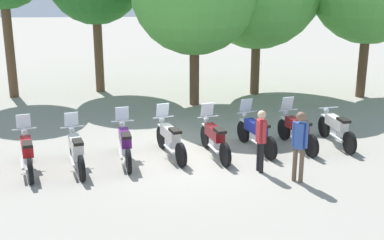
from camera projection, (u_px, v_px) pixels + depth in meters
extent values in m
plane|color=gray|center=(193.00, 156.00, 14.23)|extent=(80.00, 80.00, 0.00)
cylinder|color=black|center=(26.00, 150.00, 13.77)|extent=(0.29, 0.64, 0.64)
cylinder|color=black|center=(31.00, 171.00, 12.39)|extent=(0.29, 0.64, 0.64)
cube|color=silver|center=(25.00, 138.00, 13.67)|extent=(0.23, 0.38, 0.04)
cube|color=red|center=(27.00, 146.00, 13.02)|extent=(0.54, 0.98, 0.30)
cube|color=silver|center=(28.00, 157.00, 13.06)|extent=(0.33, 0.45, 0.24)
cube|color=black|center=(27.00, 144.00, 12.61)|extent=(0.36, 0.49, 0.08)
cylinder|color=silver|center=(25.00, 140.00, 13.60)|extent=(0.12, 0.23, 0.64)
cylinder|color=silver|center=(24.00, 129.00, 13.42)|extent=(0.60, 0.23, 0.04)
sphere|color=silver|center=(24.00, 132.00, 13.57)|extent=(0.20, 0.20, 0.16)
cylinder|color=silver|center=(22.00, 164.00, 12.75)|extent=(0.28, 0.69, 0.07)
cube|color=silver|center=(23.00, 121.00, 13.42)|extent=(0.38, 0.24, 0.39)
cylinder|color=black|center=(73.00, 148.00, 13.94)|extent=(0.29, 0.64, 0.64)
cylinder|color=black|center=(82.00, 168.00, 12.55)|extent=(0.29, 0.64, 0.64)
cube|color=silver|center=(72.00, 136.00, 13.85)|extent=(0.22, 0.38, 0.04)
cube|color=silver|center=(76.00, 144.00, 13.19)|extent=(0.54, 0.98, 0.30)
cube|color=silver|center=(77.00, 155.00, 13.23)|extent=(0.33, 0.45, 0.24)
cube|color=black|center=(78.00, 142.00, 12.78)|extent=(0.36, 0.49, 0.08)
cylinder|color=silver|center=(72.00, 138.00, 13.77)|extent=(0.12, 0.23, 0.64)
cylinder|color=silver|center=(72.00, 127.00, 13.59)|extent=(0.60, 0.22, 0.04)
sphere|color=silver|center=(72.00, 130.00, 13.75)|extent=(0.20, 0.20, 0.16)
cylinder|color=silver|center=(72.00, 162.00, 12.92)|extent=(0.28, 0.69, 0.07)
cube|color=silver|center=(71.00, 119.00, 13.59)|extent=(0.38, 0.24, 0.39)
cylinder|color=black|center=(123.00, 141.00, 14.46)|extent=(0.21, 0.65, 0.64)
cylinder|color=black|center=(129.00, 161.00, 13.01)|extent=(0.21, 0.65, 0.64)
cube|color=silver|center=(122.00, 130.00, 14.36)|extent=(0.18, 0.38, 0.04)
cube|color=#59196B|center=(125.00, 138.00, 13.68)|extent=(0.42, 0.98, 0.30)
cube|color=silver|center=(125.00, 148.00, 13.71)|extent=(0.29, 0.43, 0.24)
cube|color=black|center=(126.00, 136.00, 13.26)|extent=(0.31, 0.47, 0.08)
cylinder|color=silver|center=(123.00, 132.00, 14.29)|extent=(0.09, 0.23, 0.64)
cylinder|color=silver|center=(122.00, 121.00, 14.11)|extent=(0.62, 0.14, 0.04)
sphere|color=silver|center=(122.00, 124.00, 14.26)|extent=(0.19, 0.19, 0.16)
cylinder|color=silver|center=(121.00, 154.00, 13.42)|extent=(0.19, 0.70, 0.07)
cube|color=silver|center=(122.00, 113.00, 14.10)|extent=(0.38, 0.19, 0.39)
cylinder|color=black|center=(162.00, 137.00, 14.81)|extent=(0.31, 0.64, 0.64)
cylinder|color=black|center=(181.00, 155.00, 13.44)|extent=(0.31, 0.64, 0.64)
cube|color=silver|center=(161.00, 126.00, 14.71)|extent=(0.23, 0.38, 0.04)
cube|color=silver|center=(170.00, 133.00, 14.07)|extent=(0.56, 0.98, 0.30)
cube|color=silver|center=(171.00, 143.00, 14.10)|extent=(0.34, 0.45, 0.24)
cube|color=black|center=(175.00, 131.00, 13.66)|extent=(0.37, 0.49, 0.08)
cylinder|color=silver|center=(162.00, 128.00, 14.64)|extent=(0.12, 0.23, 0.64)
cylinder|color=silver|center=(163.00, 117.00, 14.46)|extent=(0.60, 0.24, 0.04)
sphere|color=silver|center=(162.00, 120.00, 14.61)|extent=(0.20, 0.20, 0.16)
cylinder|color=silver|center=(169.00, 149.00, 13.79)|extent=(0.30, 0.68, 0.07)
cube|color=silver|center=(162.00, 110.00, 14.46)|extent=(0.38, 0.24, 0.39)
cylinder|color=black|center=(206.00, 137.00, 14.85)|extent=(0.26, 0.64, 0.64)
cylinder|color=black|center=(225.00, 155.00, 13.44)|extent=(0.26, 0.64, 0.64)
cube|color=silver|center=(206.00, 126.00, 14.75)|extent=(0.21, 0.38, 0.04)
cube|color=maroon|center=(214.00, 133.00, 14.09)|extent=(0.50, 0.98, 0.30)
cube|color=silver|center=(215.00, 143.00, 14.12)|extent=(0.32, 0.44, 0.24)
cube|color=black|center=(220.00, 130.00, 13.67)|extent=(0.35, 0.49, 0.08)
cylinder|color=silver|center=(207.00, 127.00, 14.68)|extent=(0.11, 0.23, 0.64)
cylinder|color=silver|center=(208.00, 117.00, 14.50)|extent=(0.61, 0.20, 0.04)
sphere|color=silver|center=(206.00, 120.00, 14.65)|extent=(0.20, 0.20, 0.16)
cylinder|color=silver|center=(213.00, 149.00, 13.82)|extent=(0.25, 0.69, 0.07)
cube|color=silver|center=(207.00, 109.00, 14.49)|extent=(0.38, 0.22, 0.39)
cylinder|color=black|center=(243.00, 132.00, 15.30)|extent=(0.30, 0.64, 0.64)
cylinder|color=black|center=(270.00, 148.00, 13.93)|extent=(0.30, 0.64, 0.64)
cube|color=silver|center=(244.00, 121.00, 15.20)|extent=(0.23, 0.38, 0.04)
cube|color=navy|center=(256.00, 127.00, 14.56)|extent=(0.56, 0.98, 0.30)
cube|color=silver|center=(256.00, 137.00, 14.59)|extent=(0.34, 0.45, 0.24)
cube|color=black|center=(263.00, 125.00, 14.15)|extent=(0.37, 0.49, 0.08)
cylinder|color=silver|center=(245.00, 122.00, 15.13)|extent=(0.12, 0.23, 0.64)
cylinder|color=silver|center=(247.00, 112.00, 14.95)|extent=(0.60, 0.24, 0.04)
sphere|color=silver|center=(245.00, 115.00, 15.10)|extent=(0.20, 0.20, 0.16)
cylinder|color=silver|center=(256.00, 143.00, 14.28)|extent=(0.30, 0.68, 0.07)
cube|color=silver|center=(246.00, 105.00, 14.95)|extent=(0.38, 0.24, 0.39)
cylinder|color=black|center=(284.00, 129.00, 15.51)|extent=(0.27, 0.64, 0.64)
cylinder|color=black|center=(311.00, 146.00, 14.10)|extent=(0.27, 0.64, 0.64)
cube|color=silver|center=(285.00, 119.00, 15.41)|extent=(0.21, 0.38, 0.04)
cube|color=maroon|center=(297.00, 125.00, 14.75)|extent=(0.51, 0.98, 0.30)
cube|color=silver|center=(297.00, 135.00, 14.78)|extent=(0.32, 0.45, 0.24)
cube|color=black|center=(305.00, 123.00, 14.33)|extent=(0.35, 0.49, 0.08)
cylinder|color=silver|center=(286.00, 120.00, 15.33)|extent=(0.11, 0.23, 0.64)
cylinder|color=silver|center=(288.00, 110.00, 15.16)|extent=(0.61, 0.21, 0.04)
sphere|color=silver|center=(286.00, 113.00, 15.31)|extent=(0.20, 0.20, 0.16)
cylinder|color=silver|center=(297.00, 140.00, 14.48)|extent=(0.26, 0.69, 0.07)
cube|color=silver|center=(287.00, 103.00, 15.15)|extent=(0.38, 0.23, 0.39)
cylinder|color=black|center=(324.00, 127.00, 15.78)|extent=(0.21, 0.65, 0.64)
cylinder|color=black|center=(350.00, 143.00, 14.33)|extent=(0.21, 0.65, 0.64)
cube|color=silver|center=(325.00, 116.00, 15.68)|extent=(0.18, 0.37, 0.04)
cube|color=silver|center=(336.00, 122.00, 15.00)|extent=(0.41, 0.98, 0.30)
cube|color=silver|center=(336.00, 132.00, 15.03)|extent=(0.28, 0.43, 0.24)
cube|color=black|center=(344.00, 120.00, 14.57)|extent=(0.31, 0.47, 0.08)
cylinder|color=silver|center=(326.00, 118.00, 15.60)|extent=(0.09, 0.23, 0.64)
cylinder|color=silver|center=(329.00, 108.00, 15.42)|extent=(0.62, 0.14, 0.04)
sphere|color=silver|center=(326.00, 110.00, 15.58)|extent=(0.18, 0.18, 0.16)
cylinder|color=silver|center=(336.00, 137.00, 14.74)|extent=(0.19, 0.70, 0.07)
cylinder|color=black|center=(259.00, 156.00, 13.15)|extent=(0.13, 0.13, 0.79)
cylinder|color=black|center=(262.00, 158.00, 13.00)|extent=(0.13, 0.13, 0.79)
cube|color=#B22D33|center=(261.00, 131.00, 12.87)|extent=(0.25, 0.26, 0.59)
cylinder|color=#B22D33|center=(259.00, 129.00, 13.01)|extent=(0.10, 0.10, 0.56)
cylinder|color=#B22D33|center=(264.00, 133.00, 12.72)|extent=(0.10, 0.10, 0.56)
sphere|color=#DBAD89|center=(262.00, 115.00, 12.75)|extent=(0.26, 0.26, 0.21)
cylinder|color=brown|center=(295.00, 164.00, 12.51)|extent=(0.15, 0.15, 0.86)
cylinder|color=brown|center=(301.00, 166.00, 12.42)|extent=(0.15, 0.15, 0.86)
cube|color=#33519E|center=(300.00, 136.00, 12.25)|extent=(0.29, 0.29, 0.64)
cylinder|color=#33519E|center=(294.00, 134.00, 12.32)|extent=(0.11, 0.11, 0.61)
cylinder|color=#33519E|center=(306.00, 136.00, 12.16)|extent=(0.11, 0.11, 0.61)
sphere|color=brown|center=(301.00, 117.00, 12.11)|extent=(0.32, 0.32, 0.23)
cylinder|color=brown|center=(9.00, 47.00, 20.09)|extent=(0.36, 0.36, 3.97)
cylinder|color=brown|center=(99.00, 52.00, 21.09)|extent=(0.36, 0.36, 3.33)
cylinder|color=brown|center=(194.00, 71.00, 19.16)|extent=(0.36, 0.36, 2.59)
cylinder|color=brown|center=(255.00, 62.00, 20.82)|extent=(0.36, 0.36, 2.62)
cylinder|color=brown|center=(363.00, 62.00, 20.29)|extent=(0.36, 0.36, 2.80)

